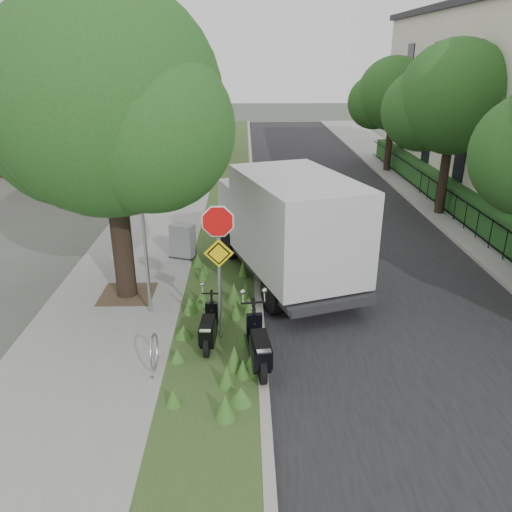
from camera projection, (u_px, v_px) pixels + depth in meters
The scene contains 20 objects.
ground at pixel (285, 355), 10.85m from camera, with size 120.00×120.00×0.00m, color #4C5147.
sidewalk_near at pixel (160, 216), 20.01m from camera, with size 3.50×60.00×0.12m, color gray.
verge at pixel (229, 215), 20.07m from camera, with size 2.00×60.00×0.12m, color #384D21.
kerb_near at pixel (254, 215), 20.08m from camera, with size 0.20×60.00×0.13m, color #9E9991.
road at pixel (340, 216), 20.18m from camera, with size 7.00×60.00×0.01m, color black.
kerb_far at pixel (426, 214), 20.22m from camera, with size 0.20×60.00×0.13m, color #9E9991.
footpath_far at pixel (467, 214), 20.26m from camera, with size 3.20×60.00×0.12m, color gray.
street_tree_main at pixel (105, 113), 11.62m from camera, with size 6.21×5.54×7.66m.
bare_post at pixel (144, 236), 11.66m from camera, with size 0.08×0.08×4.00m.
bike_hoop at pixel (154, 352), 10.06m from camera, with size 0.06×0.78×0.77m.
sign_assembly at pixel (219, 246), 10.49m from camera, with size 0.94×0.08×3.22m.
fence_far at pixel (445, 199), 20.01m from camera, with size 0.04×24.00×1.00m.
hedge_far at pixel (463, 199), 20.02m from camera, with size 1.00×24.00×1.10m, color #224C1B.
brick_building at pixel (98, 88), 29.46m from camera, with size 9.40×10.40×8.30m.
far_tree_b at pixel (452, 103), 18.66m from camera, with size 4.83×4.31×6.56m.
far_tree_c at pixel (392, 98), 26.22m from camera, with size 4.37×3.89×5.93m.
scooter_near at pixel (209, 332), 10.82m from camera, with size 0.37×1.56×0.74m.
scooter_far at pixel (259, 351), 10.00m from camera, with size 0.52×1.82×0.87m.
box_truck at pixel (288, 223), 13.75m from camera, with size 4.04×6.38×2.70m.
utility_cabinet at pixel (183, 241), 15.62m from camera, with size 0.93×0.77×1.06m.
Camera 1 is at (-0.82, -9.23, 6.08)m, focal length 35.00 mm.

